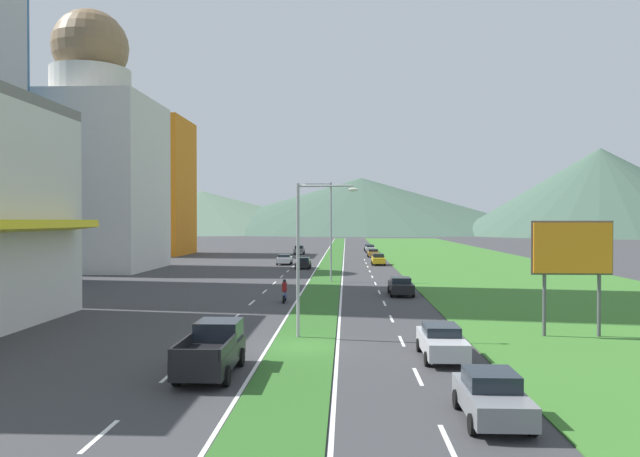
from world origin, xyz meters
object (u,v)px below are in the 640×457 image
street_lamp_near (306,247)px  car_8 (284,259)px  car_6 (442,341)px  pickup_truck_0 (212,350)px  street_lamp_mid (328,225)px  car_9 (378,259)px  billboard_roadside (572,253)px  car_7 (299,250)px  car_5 (370,249)px  car_3 (303,263)px  motorcycle_rider (285,293)px  car_1 (492,396)px  car_2 (401,286)px  car_0 (373,253)px  car_4 (369,248)px

street_lamp_near → car_8: bearing=97.0°
car_6 → car_8: bearing=-167.3°
street_lamp_near → pickup_truck_0: 9.29m
street_lamp_mid → pickup_truck_0: bearing=-95.6°
car_9 → pickup_truck_0: size_ratio=0.83×
billboard_roadside → car_7: size_ratio=1.50×
street_lamp_mid → car_8: (-6.96, 24.41, -5.09)m
street_lamp_near → car_6: 9.01m
street_lamp_near → car_5: 87.46m
billboard_roadside → car_5: billboard_roadside is taller
street_lamp_near → street_lamp_mid: size_ratio=0.82×
car_3 → motorcycle_rider: size_ratio=2.02×
car_6 → car_8: (-13.24, 58.79, -0.03)m
car_5 → motorcycle_rider: bearing=-7.4°
car_1 → car_2: bearing=180.0°
car_2 → pickup_truck_0: (-10.20, -26.91, 0.20)m
car_1 → motorcycle_rider: (-9.41, 27.56, -0.04)m
car_0 → pickup_truck_0: size_ratio=0.75×
car_7 → car_8: bearing=179.8°
car_3 → car_8: (-3.21, 7.09, 0.02)m
car_1 → car_5: 100.39m
car_6 → car_7: (-13.16, 85.26, 0.02)m
street_lamp_mid → car_4: bearing=84.1°
car_4 → car_5: car_5 is taller
street_lamp_near → street_lamp_mid: bearing=89.4°
car_5 → car_8: 35.54m
car_8 → car_3: bearing=-155.6°
car_9 → car_7: bearing=-153.7°
motorcycle_rider → street_lamp_near: bearing=-169.7°
pickup_truck_0 → motorcycle_rider: bearing=-2.0°
billboard_roadside → car_6: 10.28m
car_8 → pickup_truck_0: 62.03m
street_lamp_near → billboard_roadside: size_ratio=1.32×
motorcycle_rider → car_6: bearing=-154.0°
car_8 → car_5: bearing=-22.4°
street_lamp_near → car_1: bearing=-62.9°
street_lamp_near → car_9: 54.38m
street_lamp_near → car_5: (6.89, 87.09, -4.14)m
car_3 → car_6: bearing=-169.0°
billboard_roadside → car_0: bearing=96.1°
car_1 → motorcycle_rider: size_ratio=2.07×
car_1 → pickup_truck_0: (-10.19, 5.58, 0.19)m
car_7 → pickup_truck_0: size_ratio=0.78×
car_7 → car_8: (-0.07, -26.47, -0.05)m
car_4 → car_9: car_9 is taller
street_lamp_near → car_2: size_ratio=1.80×
car_9 → billboard_roadside: bearing=8.3°
car_2 → car_5: bearing=179.9°
car_7 → car_5: bearing=-64.6°
car_8 → car_1: bearing=-168.7°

